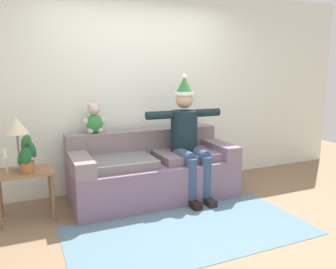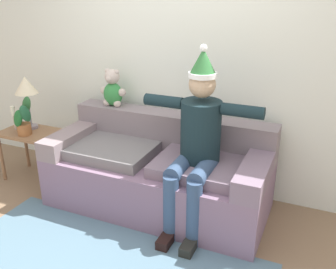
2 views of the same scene
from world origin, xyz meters
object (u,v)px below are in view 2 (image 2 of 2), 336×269
Objects in this scene: candle_tall at (13,115)px; couch at (159,171)px; teddy_bear at (113,89)px; table_lamp at (26,88)px; person_seated at (197,139)px; potted_plant at (23,119)px; side_table at (30,139)px.

couch is at bearing 3.21° from candle_tall.
table_lamp is (-0.88, -0.28, -0.01)m from teddy_bear.
table_lamp is at bearing 174.94° from person_seated.
table_lamp is 0.32m from candle_tall.
table_lamp is 0.34m from potted_plant.
teddy_bear is 1.48× the size of candle_tall.
person_seated is 2.07m from candle_tall.
table_lamp reaches higher than couch.
couch reaches higher than side_table.
teddy_bear is at bearing 156.09° from couch.
candle_tall is at bearing 178.13° from person_seated.
side_table is 2.24× the size of candle_tall.
teddy_bear reaches higher than candle_tall.
potted_plant is (-1.45, -0.17, 0.37)m from couch.
teddy_bear is 0.92m from table_lamp.
couch is 5.32× the size of teddy_bear.
person_seated is 4.07× the size of teddy_bear.
side_table is at bearing 177.36° from person_seated.
person_seated reaches higher than side_table.
teddy_bear is 0.66× the size of side_table.
person_seated is 2.68× the size of side_table.
table_lamp is at bearing 179.55° from couch.
potted_plant reaches higher than couch.
side_table is at bearing -156.74° from teddy_bear.
teddy_bear is (-0.65, 0.29, 0.66)m from couch.
person_seated is 3.87× the size of potted_plant.
person_seated reaches higher than potted_plant.
table_lamp is (-1.53, 0.01, 0.65)m from couch.
person_seated reaches higher than couch.
table_lamp reaches higher than potted_plant.
couch is 5.07× the size of potted_plant.
couch is 0.97m from teddy_bear.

